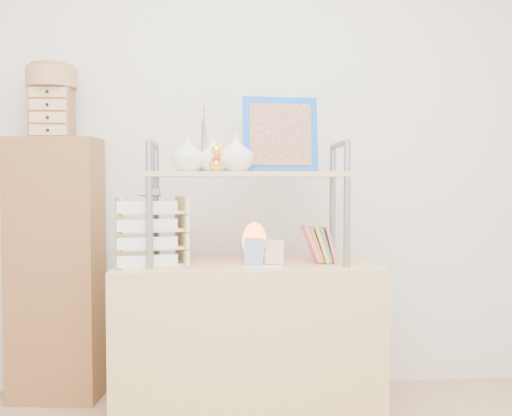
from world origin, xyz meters
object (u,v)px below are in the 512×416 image
(desk, at_px, (247,343))
(letter_tray, at_px, (150,235))
(salt_lamp, at_px, (254,242))
(cabinet, at_px, (56,270))

(desk, relative_size, letter_tray, 3.48)
(letter_tray, distance_m, salt_lamp, 0.48)
(desk, relative_size, cabinet, 0.89)
(desk, bearing_deg, cabinet, 159.05)
(letter_tray, bearing_deg, salt_lamp, 4.01)
(desk, xyz_separation_m, cabinet, (-0.97, 0.37, 0.30))
(cabinet, distance_m, salt_lamp, 1.08)
(desk, distance_m, letter_tray, 0.68)
(letter_tray, height_order, salt_lamp, letter_tray)
(cabinet, xyz_separation_m, letter_tray, (0.53, -0.39, 0.21))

